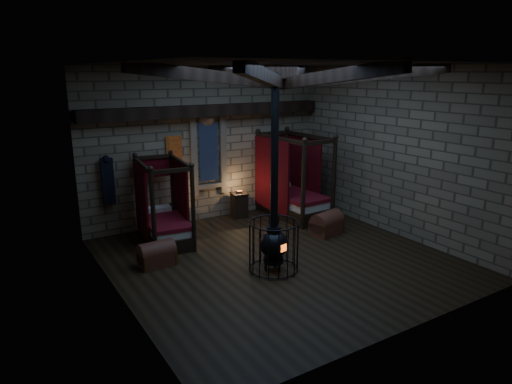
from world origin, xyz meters
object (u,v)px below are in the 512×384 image
bed_right (292,196)px  trunk_right (327,224)px  bed_left (164,221)px  trunk_left (157,255)px  stove (274,242)px

bed_right → trunk_right: bearing=-98.1°
bed_left → trunk_left: 1.53m
trunk_right → stove: 2.66m
bed_right → bed_left: bearing=178.7°
bed_right → trunk_left: (-4.58, -1.38, -0.33)m
trunk_right → bed_right: bearing=71.1°
stove → bed_right: bearing=37.0°
trunk_left → stove: size_ratio=0.19×
bed_left → trunk_left: (-0.68, -1.34, -0.25)m
trunk_right → stove: size_ratio=0.23×
bed_right → trunk_right: bed_right is taller
trunk_right → trunk_left: bearing=161.9°
bed_right → trunk_left: bed_right is taller
trunk_right → stove: stove is taller
bed_right → trunk_left: bearing=-165.2°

